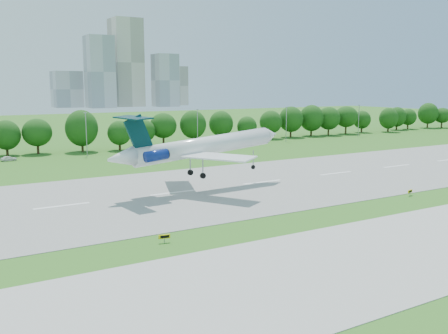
% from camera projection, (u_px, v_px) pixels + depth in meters
% --- Properties ---
extents(ground, '(600.00, 600.00, 0.00)m').
position_uv_depth(ground, '(352.00, 208.00, 80.43)').
color(ground, '#30681B').
rests_on(ground, ground).
extents(runway, '(400.00, 45.00, 0.08)m').
position_uv_depth(runway, '(262.00, 182.00, 101.65)').
color(runway, gray).
rests_on(runway, ground).
extents(tree_line, '(288.40, 8.40, 10.40)m').
position_uv_depth(tree_line, '(141.00, 128.00, 157.51)').
color(tree_line, '#382314').
rests_on(tree_line, ground).
extents(light_poles, '(175.90, 0.25, 12.19)m').
position_uv_depth(light_poles, '(145.00, 130.00, 147.74)').
color(light_poles, gray).
rests_on(light_poles, ground).
extents(skyline, '(127.00, 52.00, 80.00)m').
position_uv_depth(skyline, '(123.00, 73.00, 457.43)').
color(skyline, '#B2B2B7').
rests_on(skyline, ground).
extents(airliner, '(37.66, 27.23, 12.13)m').
position_uv_depth(airliner, '(197.00, 147.00, 92.53)').
color(airliner, white).
rests_on(airliner, ground).
extents(taxi_sign_left, '(1.50, 0.46, 1.05)m').
position_uv_depth(taxi_sign_left, '(164.00, 237.00, 62.60)').
color(taxi_sign_left, gray).
rests_on(taxi_sign_left, ground).
extents(taxi_sign_centre, '(1.50, 0.57, 1.06)m').
position_uv_depth(taxi_sign_centre, '(410.00, 191.00, 89.36)').
color(taxi_sign_centre, gray).
rests_on(taxi_sign_centre, ground).
extents(service_vehicle_b, '(4.03, 1.77, 1.35)m').
position_uv_depth(service_vehicle_b, '(9.00, 158.00, 130.35)').
color(service_vehicle_b, white).
rests_on(service_vehicle_b, ground).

